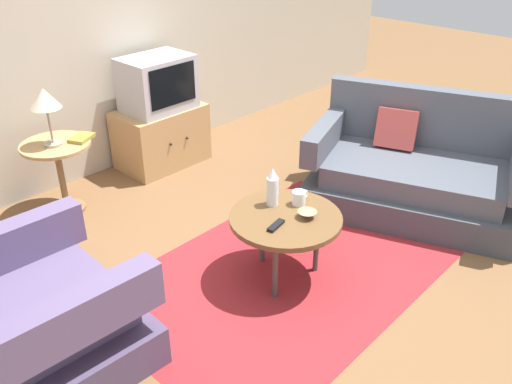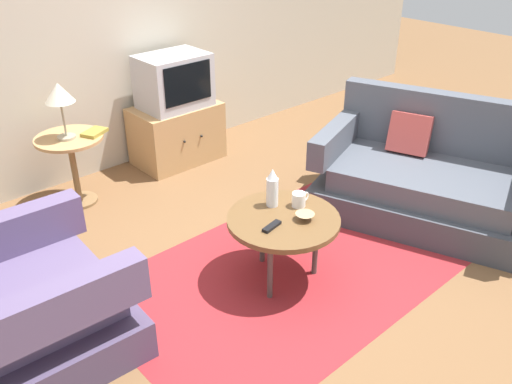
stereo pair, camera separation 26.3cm
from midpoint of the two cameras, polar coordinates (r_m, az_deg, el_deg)
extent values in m
plane|color=brown|center=(3.72, 0.34, -8.62)|extent=(16.00, 16.00, 0.00)
cube|color=#BCB29E|center=(4.89, -20.63, 16.38)|extent=(9.00, 0.12, 2.70)
cube|color=maroon|center=(3.71, 0.89, -8.74)|extent=(2.30, 1.56, 0.00)
cube|color=#4B3E5C|center=(3.30, -23.21, -14.48)|extent=(0.99, 1.00, 0.24)
cube|color=#5B4C70|center=(3.17, -23.95, -11.68)|extent=(0.83, 0.71, 0.18)
cube|color=#5B4C70|center=(2.73, -21.56, -12.57)|extent=(0.94, 0.19, 0.25)
cube|color=#5B4C70|center=(3.38, -27.28, -5.34)|extent=(0.94, 0.19, 0.25)
cube|color=#3E424B|center=(4.51, 14.35, -0.44)|extent=(1.42, 1.83, 0.24)
cube|color=#4C515B|center=(4.42, 14.67, 1.93)|extent=(1.19, 1.52, 0.18)
cube|color=#4C515B|center=(4.65, 16.03, 7.57)|extent=(0.68, 1.57, 0.48)
cube|color=#4C515B|center=(4.47, 5.69, 6.02)|extent=(0.92, 0.44, 0.23)
cube|color=#C64C47|center=(4.56, 12.94, 6.48)|extent=(0.30, 0.37, 0.34)
cylinder|color=brown|center=(3.45, 0.95, -2.83)|extent=(0.72, 0.72, 0.04)
cylinder|color=#4C4742|center=(3.72, -1.37, -4.52)|extent=(0.04, 0.04, 0.43)
cylinder|color=#4C4742|center=(3.40, -0.19, -8.07)|extent=(0.04, 0.04, 0.43)
cylinder|color=#4C4742|center=(3.64, 4.33, -5.46)|extent=(0.04, 0.04, 0.43)
cylinder|color=tan|center=(4.48, -21.91, 4.58)|extent=(0.53, 0.53, 0.02)
cylinder|color=brown|center=(4.60, -21.26, 1.26)|extent=(0.05, 0.05, 0.56)
cylinder|color=brown|center=(4.72, -20.68, -1.63)|extent=(0.29, 0.29, 0.02)
cube|color=tan|center=(5.19, -11.35, 5.73)|extent=(0.79, 0.50, 0.55)
sphere|color=black|center=(4.93, -10.44, 4.91)|extent=(0.02, 0.02, 0.02)
sphere|color=black|center=(5.03, -8.72, 5.58)|extent=(0.02, 0.02, 0.02)
cube|color=#B7B7BC|center=(5.00, -11.83, 11.08)|extent=(0.61, 0.44, 0.48)
cube|color=black|center=(4.82, -10.27, 10.92)|extent=(0.48, 0.01, 0.34)
cylinder|color=#9E937A|center=(4.45, -22.10, 4.69)|extent=(0.14, 0.14, 0.02)
cylinder|color=#9E937A|center=(4.40, -22.45, 6.44)|extent=(0.02, 0.02, 0.28)
cone|color=beige|center=(4.33, -22.97, 9.02)|extent=(0.22, 0.22, 0.15)
cylinder|color=white|center=(3.52, -0.39, 0.01)|extent=(0.08, 0.08, 0.19)
cone|color=white|center=(3.46, -0.40, 1.93)|extent=(0.07, 0.07, 0.07)
cylinder|color=white|center=(3.55, 2.47, -0.68)|extent=(0.09, 0.09, 0.09)
torus|color=white|center=(3.59, 3.12, -0.33)|extent=(0.07, 0.01, 0.07)
cone|color=tan|center=(3.42, 3.21, -2.41)|extent=(0.12, 0.12, 0.04)
cube|color=black|center=(3.33, -0.16, -3.58)|extent=(0.15, 0.07, 0.02)
cube|color=olive|center=(4.47, -19.45, 5.35)|extent=(0.23, 0.20, 0.03)
camera|label=1|loc=(0.13, -92.12, -1.17)|focal=38.13mm
camera|label=2|loc=(0.13, 87.88, 1.17)|focal=38.13mm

